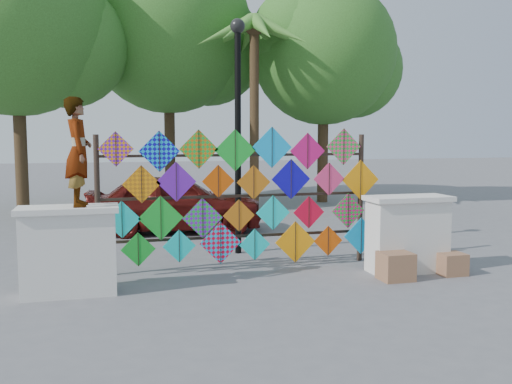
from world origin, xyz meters
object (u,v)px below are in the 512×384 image
(vendor_woman, at_px, (78,152))
(sedan, at_px, (175,202))
(lamppost, at_px, (238,114))
(kite_rack, at_px, (243,197))

(vendor_woman, height_order, sedan, vendor_woman)
(sedan, xyz_separation_m, lamppost, (0.89, -2.73, 1.99))
(kite_rack, bearing_deg, lamppost, 80.88)
(vendor_woman, relative_size, lamppost, 0.35)
(vendor_woman, xyz_separation_m, lamppost, (2.83, 2.20, 0.64))
(vendor_woman, relative_size, sedan, 0.38)
(sedan, distance_m, lamppost, 3.50)
(vendor_woman, bearing_deg, kite_rack, -71.06)
(kite_rack, height_order, lamppost, lamppost)
(kite_rack, height_order, sedan, kite_rack)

